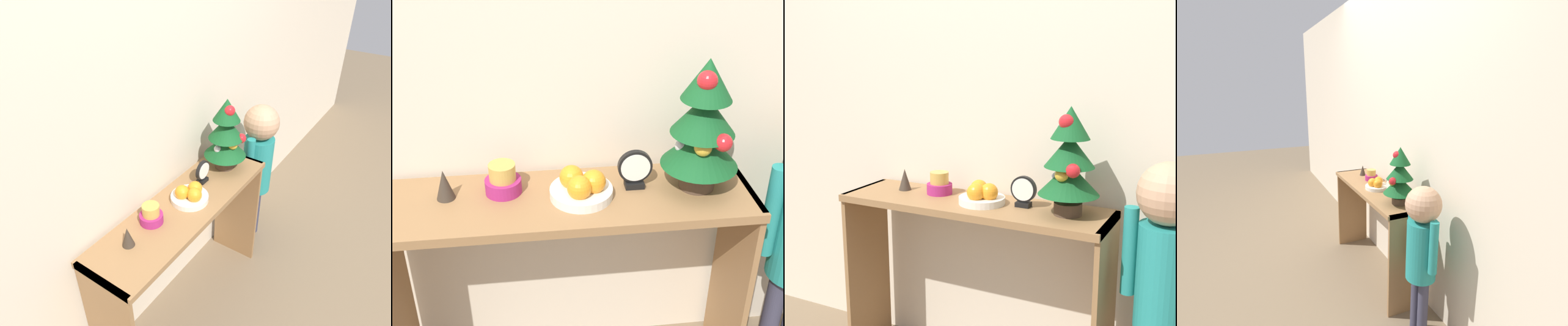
% 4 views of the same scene
% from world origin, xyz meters
% --- Properties ---
extents(back_wall, '(7.00, 0.05, 2.50)m').
position_xyz_m(back_wall, '(0.00, 0.38, 1.25)').
color(back_wall, beige).
rests_on(back_wall, ground_plane).
extents(console_table, '(1.17, 0.33, 0.79)m').
position_xyz_m(console_table, '(0.00, 0.17, 0.61)').
color(console_table, olive).
rests_on(console_table, ground_plane).
extents(mini_tree, '(0.24, 0.24, 0.42)m').
position_xyz_m(mini_tree, '(0.41, 0.18, 1.01)').
color(mini_tree, '#4C3828').
rests_on(mini_tree, console_table).
extents(fruit_bowl, '(0.19, 0.19, 0.09)m').
position_xyz_m(fruit_bowl, '(0.04, 0.16, 0.83)').
color(fruit_bowl, silver).
rests_on(fruit_bowl, console_table).
extents(singing_bowl, '(0.11, 0.11, 0.10)m').
position_xyz_m(singing_bowl, '(-0.19, 0.22, 0.84)').
color(singing_bowl, '#9E2366').
rests_on(singing_bowl, console_table).
extents(desk_clock, '(0.11, 0.04, 0.13)m').
position_xyz_m(desk_clock, '(0.21, 0.20, 0.86)').
color(desk_clock, black).
rests_on(desk_clock, console_table).
extents(figurine, '(0.06, 0.06, 0.10)m').
position_xyz_m(figurine, '(-0.37, 0.20, 0.84)').
color(figurine, '#382D23').
rests_on(figurine, console_table).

